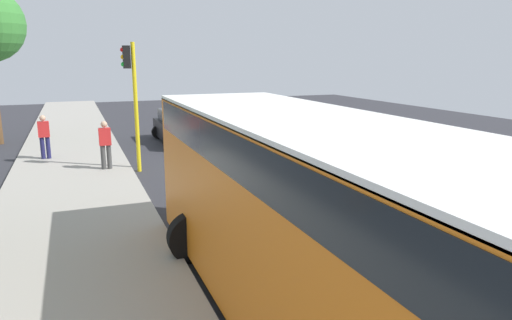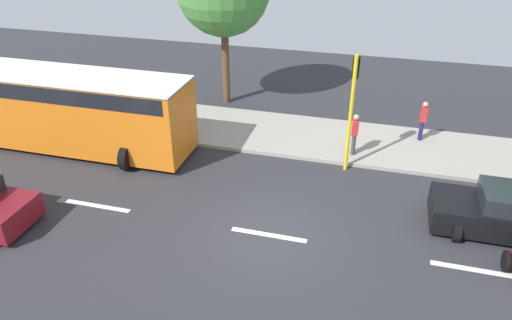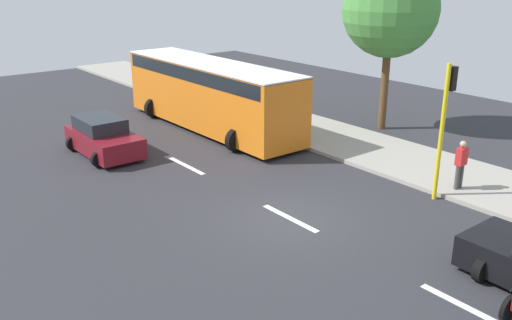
# 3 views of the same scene
# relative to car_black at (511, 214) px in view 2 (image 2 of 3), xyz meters

# --- Properties ---
(ground_plane) EXTENTS (40.00, 60.00, 0.10)m
(ground_plane) POSITION_rel_car_black_xyz_m (-2.10, 7.14, -0.76)
(ground_plane) COLOR #2D2D33
(sidewalk) EXTENTS (4.00, 60.00, 0.15)m
(sidewalk) POSITION_rel_car_black_xyz_m (4.90, 7.14, -0.64)
(sidewalk) COLOR #9E998E
(sidewalk) RESTS_ON ground
(lane_stripe_north) EXTENTS (0.20, 2.40, 0.01)m
(lane_stripe_north) POSITION_rel_car_black_xyz_m (-2.10, 1.14, -0.71)
(lane_stripe_north) COLOR white
(lane_stripe_north) RESTS_ON ground
(lane_stripe_mid) EXTENTS (0.20, 2.40, 0.01)m
(lane_stripe_mid) POSITION_rel_car_black_xyz_m (-2.10, 7.14, -0.71)
(lane_stripe_mid) COLOR white
(lane_stripe_mid) RESTS_ON ground
(lane_stripe_south) EXTENTS (0.20, 2.40, 0.01)m
(lane_stripe_south) POSITION_rel_car_black_xyz_m (-2.10, 13.14, -0.71)
(lane_stripe_south) COLOR white
(lane_stripe_south) RESTS_ON ground
(car_black) EXTENTS (2.27, 4.52, 1.52)m
(car_black) POSITION_rel_car_black_xyz_m (0.00, 0.00, 0.00)
(car_black) COLOR black
(car_black) RESTS_ON ground
(city_bus) EXTENTS (3.20, 11.00, 3.16)m
(city_bus) POSITION_rel_car_black_xyz_m (1.58, 16.87, 1.13)
(city_bus) COLOR orange
(city_bus) RESTS_ON ground
(pedestrian_near_signal) EXTENTS (0.40, 0.24, 1.69)m
(pedestrian_near_signal) POSITION_rel_car_black_xyz_m (3.74, 5.12, 0.35)
(pedestrian_near_signal) COLOR #3F3F3F
(pedestrian_near_signal) RESTS_ON sidewalk
(pedestrian_by_tree) EXTENTS (0.40, 0.24, 1.69)m
(pedestrian_by_tree) POSITION_rel_car_black_xyz_m (5.81, 2.49, 0.35)
(pedestrian_by_tree) COLOR #1E1E4C
(pedestrian_by_tree) RESTS_ON sidewalk
(traffic_light_corner) EXTENTS (0.49, 0.24, 4.50)m
(traffic_light_corner) POSITION_rel_car_black_xyz_m (2.75, 5.29, 2.22)
(traffic_light_corner) COLOR yellow
(traffic_light_corner) RESTS_ON ground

